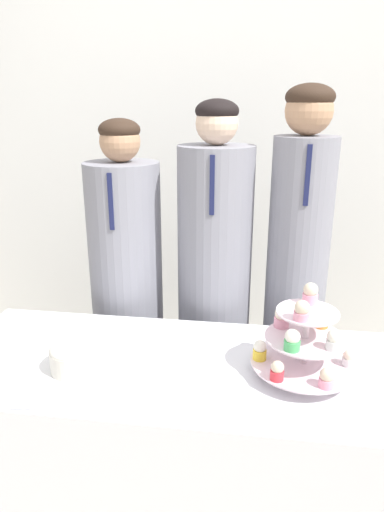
# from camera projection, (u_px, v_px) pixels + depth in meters

# --- Properties ---
(wall_back) EXTENTS (9.00, 0.06, 2.70)m
(wall_back) POSITION_uv_depth(u_px,v_px,m) (224.00, 133.00, 2.54)
(wall_back) COLOR silver
(wall_back) RESTS_ON ground_plane
(table) EXTENTS (1.61, 0.62, 0.70)m
(table) POSITION_uv_depth(u_px,v_px,m) (189.00, 451.00, 1.60)
(table) COLOR white
(table) RESTS_ON ground_plane
(round_cake) EXTENTS (0.26, 0.26, 0.11)m
(round_cake) POSITION_uv_depth(u_px,v_px,m) (75.00, 358.00, 1.43)
(round_cake) COLOR white
(round_cake) RESTS_ON table
(cake_knife) EXTENTS (0.25, 0.05, 0.01)m
(cake_knife) POSITION_uv_depth(u_px,v_px,m) (40.00, 408.00, 1.27)
(cake_knife) COLOR silver
(cake_knife) RESTS_ON table
(cupcake_stand) EXTENTS (0.32, 0.32, 0.29)m
(cupcake_stand) POSITION_uv_depth(u_px,v_px,m) (304.00, 340.00, 1.39)
(cupcake_stand) COLOR silver
(cupcake_stand) RESTS_ON table
(student_0) EXTENTS (0.31, 0.32, 1.46)m
(student_0) POSITION_uv_depth(u_px,v_px,m) (128.00, 299.00, 2.04)
(student_0) COLOR gray
(student_0) RESTS_ON ground_plane
(student_1) EXTENTS (0.31, 0.31, 1.53)m
(student_1) POSITION_uv_depth(u_px,v_px,m) (214.00, 296.00, 1.97)
(student_1) COLOR gray
(student_1) RESTS_ON ground_plane
(student_2) EXTENTS (0.25, 0.25, 1.58)m
(student_2) POSITION_uv_depth(u_px,v_px,m) (295.00, 289.00, 1.91)
(student_2) COLOR gray
(student_2) RESTS_ON ground_plane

